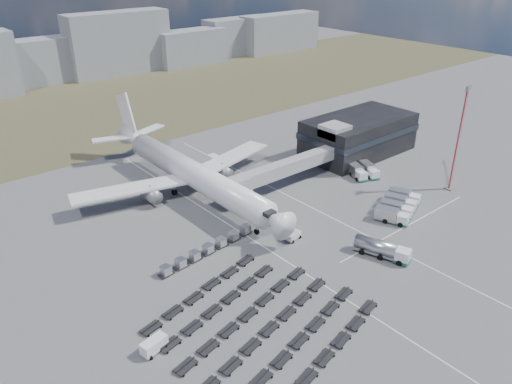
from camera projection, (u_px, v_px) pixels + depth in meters
ground at (288, 253)px, 90.86m from camera, size 420.00×420.00×0.00m
grass_strip at (62, 113)px, 166.41m from camera, size 420.00×90.00×0.01m
lane_markings at (314, 229)px, 98.54m from camera, size 47.12×110.00×0.01m
terminal at (358, 135)px, 132.46m from camera, size 30.40×16.40×11.00m
jet_bridge at (278, 171)px, 111.79m from camera, size 30.30×3.80×7.05m
airliner at (189, 172)px, 110.74m from camera, size 51.59×64.53×17.62m
skyline at (22, 62)px, 190.67m from camera, size 307.84×22.41×25.62m
fuel_tanker at (382, 249)px, 89.24m from camera, size 5.62×10.28×3.23m
pushback_tug at (293, 236)px, 94.94m from camera, size 3.47×2.30×1.46m
utility_van at (154, 346)px, 68.52m from camera, size 4.06×2.42×2.07m
catering_truck at (216, 162)px, 125.99m from camera, size 2.52×5.53×2.48m
service_trucks_near at (398, 206)px, 104.35m from camera, size 13.76×10.64×2.70m
service_trucks_far at (363, 171)px, 120.55m from camera, size 7.64×8.27×2.69m
uld_row at (208, 249)px, 90.45m from camera, size 21.55×3.76×1.67m
baggage_dollies at (259, 323)px, 73.46m from camera, size 33.49×30.40×0.79m
floodlight_mast at (459, 139)px, 109.58m from camera, size 2.30×1.86×24.13m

